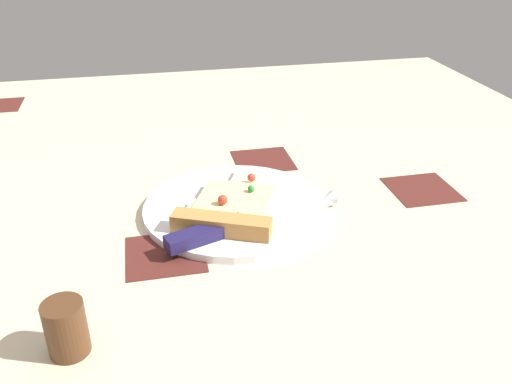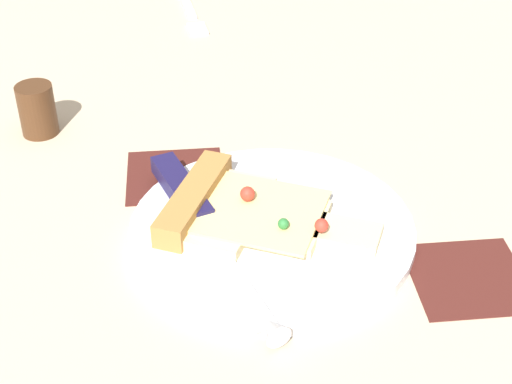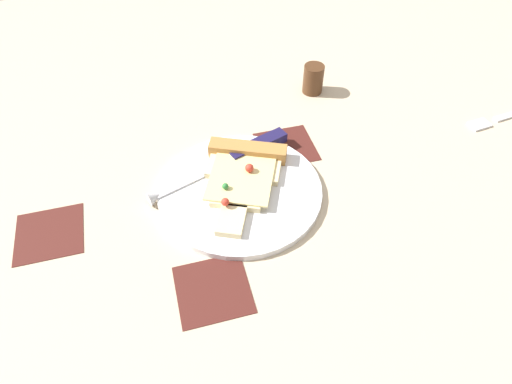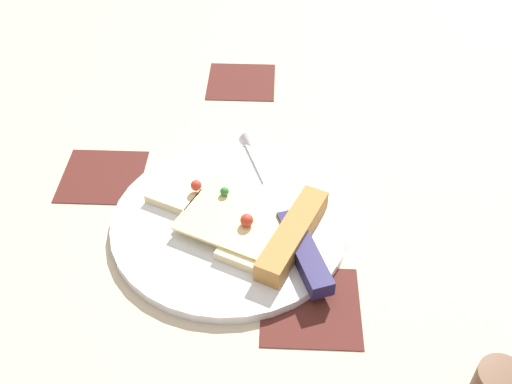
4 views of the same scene
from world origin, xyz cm
name	(u,v)px [view 4 (image 4 of 4)]	position (x,y,z in cm)	size (l,w,h in cm)	color
ground_plane	(265,305)	(0.02, 0.01, -1.50)	(146.25, 146.25, 3.00)	#C6B293
plate	(230,223)	(8.59, 3.90, 0.53)	(24.09, 24.09, 1.05)	silver
pizza_slice	(252,222)	(7.54, 1.52, 1.84)	(14.69, 19.07, 2.58)	beige
knife	(288,220)	(8.12, -2.02, 1.65)	(23.32, 10.01, 2.45)	silver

